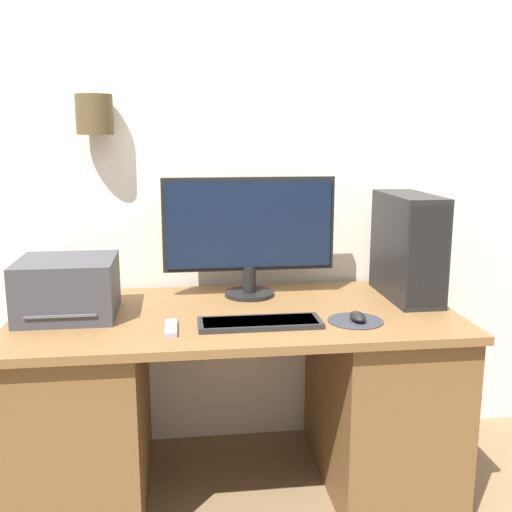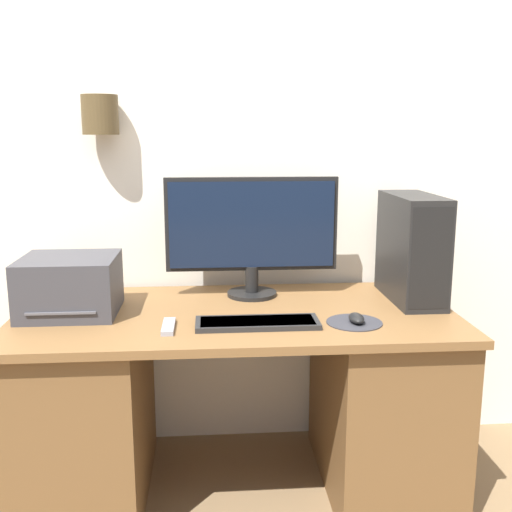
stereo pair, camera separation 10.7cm
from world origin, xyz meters
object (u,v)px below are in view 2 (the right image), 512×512
(monitor, at_px, (252,230))
(computer_tower, at_px, (412,248))
(remote_control, at_px, (168,327))
(keyboard, at_px, (257,323))
(printer, at_px, (70,286))
(mouse, at_px, (356,318))

(monitor, height_order, computer_tower, monitor)
(computer_tower, bearing_deg, monitor, 170.35)
(remote_control, bearing_deg, computer_tower, 17.51)
(keyboard, distance_m, printer, 0.71)
(printer, bearing_deg, monitor, 15.61)
(computer_tower, xyz_separation_m, remote_control, (-0.93, -0.29, -0.20))
(mouse, height_order, remote_control, mouse)
(monitor, distance_m, computer_tower, 0.63)
(monitor, distance_m, mouse, 0.58)
(monitor, bearing_deg, keyboard, -91.26)
(monitor, height_order, printer, monitor)
(mouse, bearing_deg, printer, 168.57)
(mouse, xyz_separation_m, computer_tower, (0.29, 0.29, 0.19))
(monitor, bearing_deg, remote_control, -127.91)
(computer_tower, bearing_deg, remote_control, -162.49)
(printer, relative_size, remote_control, 2.17)
(monitor, bearing_deg, computer_tower, -9.65)
(computer_tower, height_order, printer, computer_tower)
(keyboard, relative_size, computer_tower, 1.02)
(mouse, distance_m, computer_tower, 0.45)
(monitor, bearing_deg, mouse, -49.63)
(keyboard, distance_m, computer_tower, 0.72)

